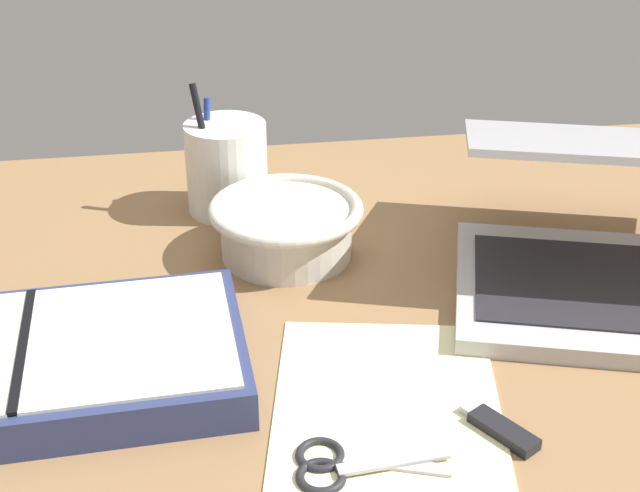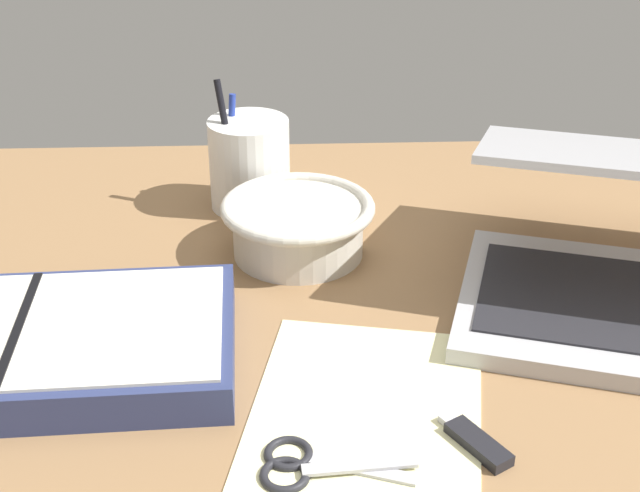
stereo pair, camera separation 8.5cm
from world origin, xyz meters
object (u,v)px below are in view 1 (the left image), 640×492
Objects in this scene: pen_cup at (227,167)px; planner at (26,365)px; laptop at (612,240)px; bowl at (286,226)px; scissors at (337,465)px.

pen_cup is 37.55cm from planner.
laptop is 2.40× the size of bowl.
bowl is 34.32cm from scissors.
laptop is 33.76cm from bowl.
bowl reaches higher than scissors.
pen_cup is at bearing 103.69° from scissors.
laptop is 1.04× the size of planner.
planner is at bearing -141.81° from bowl.
bowl is at bearing 35.68° from planner.
laptop is at bearing -20.05° from bowl.
scissors is (5.30, -46.53, -5.15)cm from pen_cup.
planner is 28.69cm from scissors.
pen_cup reaches higher than planner.
laptop is 3.30× the size of scissors.
scissors is (-31.94, -22.62, -4.99)cm from laptop.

